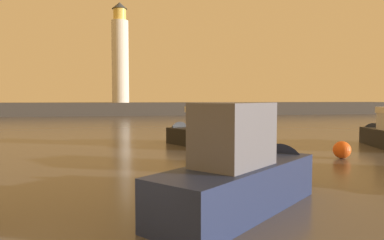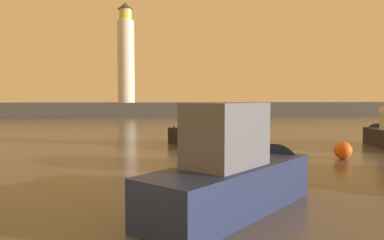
{
  "view_description": "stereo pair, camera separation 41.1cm",
  "coord_description": "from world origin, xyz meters",
  "px_view_note": "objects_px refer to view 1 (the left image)",
  "views": [
    {
      "loc": [
        -3.97,
        -1.69,
        3.15
      ],
      "look_at": [
        -0.98,
        17.45,
        1.96
      ],
      "focal_mm": 33.97,
      "sensor_mm": 36.0,
      "label": 1
    },
    {
      "loc": [
        -3.56,
        -1.75,
        3.15
      ],
      "look_at": [
        -0.98,
        17.45,
        1.96
      ],
      "focal_mm": 33.97,
      "sensor_mm": 36.0,
      "label": 2
    }
  ],
  "objects_px": {
    "motorboat_4": "(251,172)",
    "mooring_buoy": "(342,150)",
    "lighthouse": "(120,55)",
    "motorboat_2": "(193,132)",
    "motorboat_0": "(384,134)"
  },
  "relations": [
    {
      "from": "motorboat_4",
      "to": "mooring_buoy",
      "type": "relative_size",
      "value": 7.37
    },
    {
      "from": "lighthouse",
      "to": "mooring_buoy",
      "type": "bearing_deg",
      "value": -75.24
    },
    {
      "from": "motorboat_2",
      "to": "motorboat_4",
      "type": "relative_size",
      "value": 0.96
    },
    {
      "from": "lighthouse",
      "to": "mooring_buoy",
      "type": "relative_size",
      "value": 19.91
    },
    {
      "from": "motorboat_0",
      "to": "mooring_buoy",
      "type": "xyz_separation_m",
      "value": [
        -5.4,
        -4.01,
        -0.38
      ]
    },
    {
      "from": "motorboat_0",
      "to": "motorboat_2",
      "type": "relative_size",
      "value": 1.02
    },
    {
      "from": "motorboat_0",
      "to": "motorboat_2",
      "type": "height_order",
      "value": "motorboat_2"
    },
    {
      "from": "mooring_buoy",
      "to": "motorboat_4",
      "type": "bearing_deg",
      "value": -135.24
    },
    {
      "from": "motorboat_0",
      "to": "motorboat_2",
      "type": "distance_m",
      "value": 12.46
    },
    {
      "from": "motorboat_0",
      "to": "motorboat_4",
      "type": "relative_size",
      "value": 0.98
    },
    {
      "from": "lighthouse",
      "to": "mooring_buoy",
      "type": "xyz_separation_m",
      "value": [
        13.2,
        -50.1,
        -10.33
      ]
    },
    {
      "from": "motorboat_0",
      "to": "motorboat_2",
      "type": "xyz_separation_m",
      "value": [
        -12.19,
        2.57,
        0.02
      ]
    },
    {
      "from": "lighthouse",
      "to": "motorboat_2",
      "type": "height_order",
      "value": "lighthouse"
    },
    {
      "from": "mooring_buoy",
      "to": "lighthouse",
      "type": "bearing_deg",
      "value": 104.76
    },
    {
      "from": "lighthouse",
      "to": "motorboat_0",
      "type": "height_order",
      "value": "lighthouse"
    }
  ]
}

